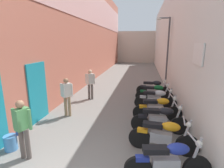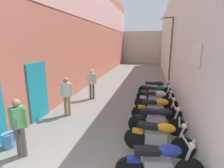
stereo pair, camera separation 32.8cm
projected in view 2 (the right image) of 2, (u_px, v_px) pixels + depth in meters
The scene contains 17 objects.
ground_plane at pixel (129, 84), 12.71m from camera, with size 40.15×40.15×0.00m, color slate.
building_left at pixel (98, 30), 14.29m from camera, with size 0.45×24.15×7.77m.
building_right at pixel (172, 39), 13.24m from camera, with size 0.45×24.15×6.42m.
building_far_end at pixel (142, 47), 26.50m from camera, with size 8.43×2.00×4.56m, color beige.
motorcycle_nearest at pixel (160, 162), 3.62m from camera, with size 1.83×0.58×1.04m.
motorcycle_second at pixel (159, 136), 4.61m from camera, with size 1.84×0.58×1.04m.
motorcycle_third at pixel (157, 120), 5.61m from camera, with size 1.85×0.58×1.04m.
motorcycle_fourth at pixel (157, 109), 6.53m from camera, with size 1.85×0.58×1.04m.
motorcycle_fifth at pixel (156, 100), 7.60m from camera, with size 1.85×0.58×1.04m.
motorcycle_sixth at pixel (156, 93), 8.53m from camera, with size 1.85×0.58×1.04m.
motorcycle_seventh at pixel (155, 88), 9.49m from camera, with size 1.85×0.58×1.04m.
pedestrian_by_doorway at pixel (19, 124), 4.42m from camera, with size 0.52×0.39×1.57m.
pedestrian_mid_alley at pixel (67, 94), 7.01m from camera, with size 0.52×0.39×1.57m.
pedestrian_further_down at pixel (92, 82), 9.11m from camera, with size 0.52×0.39×1.57m.
water_jug_near_door at pixel (9, 140), 4.97m from camera, with size 0.34×0.34×0.42m, color #4C8CCC.
umbrella_leaning at pixel (15, 124), 4.93m from camera, with size 0.20×0.35×0.97m.
street_lamp at pixel (169, 49), 10.20m from camera, with size 0.79×0.18×4.34m.
Camera 2 is at (1.49, -2.27, 2.91)m, focal length 28.06 mm.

